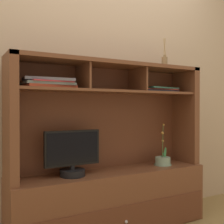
{
  "coord_description": "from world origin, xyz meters",
  "views": [
    {
      "loc": [
        -1.14,
        -2.03,
        1.0
      ],
      "look_at": [
        0.0,
        0.0,
        0.97
      ],
      "focal_mm": 45.76,
      "sensor_mm": 36.0,
      "label": 1
    }
  ],
  "objects_px": {
    "magazine_stack_left": "(159,90)",
    "magazine_stack_centre": "(49,83)",
    "media_console": "(112,180)",
    "diffuser_bottle": "(165,61)",
    "potted_orchid": "(163,161)",
    "tv_monitor": "(72,156)"
  },
  "relations": [
    {
      "from": "potted_orchid",
      "to": "magazine_stack_left",
      "type": "xyz_separation_m",
      "value": [
        0.01,
        0.07,
        0.64
      ]
    },
    {
      "from": "media_console",
      "to": "potted_orchid",
      "type": "relative_size",
      "value": 4.45
    },
    {
      "from": "magazine_stack_left",
      "to": "magazine_stack_centre",
      "type": "xyz_separation_m",
      "value": [
        -1.05,
        -0.06,
        0.01
      ]
    },
    {
      "from": "media_console",
      "to": "tv_monitor",
      "type": "distance_m",
      "value": 0.42
    },
    {
      "from": "magazine_stack_left",
      "to": "diffuser_bottle",
      "type": "xyz_separation_m",
      "value": [
        0.02,
        -0.05,
        0.25
      ]
    },
    {
      "from": "magazine_stack_left",
      "to": "potted_orchid",
      "type": "bearing_deg",
      "value": -102.2
    },
    {
      "from": "potted_orchid",
      "to": "diffuser_bottle",
      "type": "xyz_separation_m",
      "value": [
        0.03,
        0.02,
        0.89
      ]
    },
    {
      "from": "tv_monitor",
      "to": "magazine_stack_left",
      "type": "distance_m",
      "value": 1.02
    },
    {
      "from": "tv_monitor",
      "to": "potted_orchid",
      "type": "relative_size",
      "value": 1.16
    },
    {
      "from": "media_console",
      "to": "diffuser_bottle",
      "type": "height_order",
      "value": "diffuser_bottle"
    },
    {
      "from": "tv_monitor",
      "to": "diffuser_bottle",
      "type": "bearing_deg",
      "value": 0.74
    },
    {
      "from": "media_console",
      "to": "magazine_stack_centre",
      "type": "bearing_deg",
      "value": -176.73
    },
    {
      "from": "magazine_stack_left",
      "to": "media_console",
      "type": "bearing_deg",
      "value": -176.6
    },
    {
      "from": "diffuser_bottle",
      "to": "media_console",
      "type": "bearing_deg",
      "value": 177.73
    },
    {
      "from": "media_console",
      "to": "magazine_stack_left",
      "type": "height_order",
      "value": "media_console"
    },
    {
      "from": "potted_orchid",
      "to": "diffuser_bottle",
      "type": "bearing_deg",
      "value": 27.77
    },
    {
      "from": "media_console",
      "to": "potted_orchid",
      "type": "distance_m",
      "value": 0.52
    },
    {
      "from": "diffuser_bottle",
      "to": "tv_monitor",
      "type": "bearing_deg",
      "value": -179.26
    },
    {
      "from": "potted_orchid",
      "to": "diffuser_bottle",
      "type": "relative_size",
      "value": 1.42
    },
    {
      "from": "magazine_stack_centre",
      "to": "potted_orchid",
      "type": "bearing_deg",
      "value": -0.39
    },
    {
      "from": "media_console",
      "to": "tv_monitor",
      "type": "height_order",
      "value": "media_console"
    },
    {
      "from": "media_console",
      "to": "magazine_stack_centre",
      "type": "relative_size",
      "value": 4.28
    }
  ]
}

